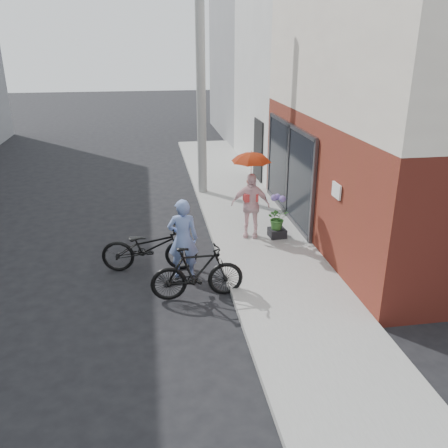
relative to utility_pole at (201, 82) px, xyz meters
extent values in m
plane|color=black|center=(-1.10, -6.00, -3.50)|extent=(80.00, 80.00, 0.00)
cube|color=gray|center=(1.00, -4.00, -3.44)|extent=(2.20, 24.00, 0.12)
cube|color=#9E9E99|center=(-0.16, -4.00, -3.44)|extent=(0.12, 24.00, 0.12)
cube|color=black|center=(2.06, -2.50, -2.14)|extent=(0.06, 3.80, 2.40)
cube|color=white|center=(2.06, -5.80, -1.68)|extent=(0.04, 0.40, 0.30)
cube|color=silver|center=(6.10, 3.00, 0.00)|extent=(8.00, 6.00, 7.00)
cube|color=gray|center=(6.10, 10.00, 0.00)|extent=(8.00, 8.00, 7.00)
cylinder|color=#9E9E99|center=(0.00, 0.00, 0.00)|extent=(0.28, 0.28, 7.00)
imported|color=#6A81BC|center=(-1.05, -5.52, -2.65)|extent=(0.66, 0.47, 1.71)
imported|color=black|center=(-1.74, -5.10, -2.97)|extent=(2.09, 0.90, 1.07)
imported|color=black|center=(-0.86, -6.44, -2.96)|extent=(1.80, 0.57, 1.07)
imported|color=#FBD2D7|center=(0.72, -3.86, -2.58)|extent=(1.01, 0.65, 1.60)
imported|color=#C63F17|center=(0.72, -3.86, -1.39)|extent=(0.90, 0.90, 0.79)
cube|color=black|center=(1.37, -4.02, -3.28)|extent=(0.42, 0.42, 0.21)
imported|color=#316428|center=(1.37, -4.02, -2.89)|extent=(0.51, 0.44, 0.57)
camera|label=1|loc=(-1.63, -14.47, 1.16)|focal=38.00mm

